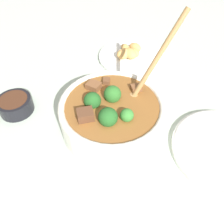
# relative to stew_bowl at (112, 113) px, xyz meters

# --- Properties ---
(ground_plane) EXTENTS (4.00, 4.00, 0.00)m
(ground_plane) POSITION_rel_stew_bowl_xyz_m (0.00, 0.00, -0.05)
(ground_plane) COLOR #ADBCAD
(stew_bowl) EXTENTS (0.25, 0.29, 0.27)m
(stew_bowl) POSITION_rel_stew_bowl_xyz_m (0.00, 0.00, 0.00)
(stew_bowl) COLOR white
(stew_bowl) RESTS_ON ground_plane
(condiment_bowl) EXTENTS (0.09, 0.09, 0.04)m
(condiment_bowl) POSITION_rel_stew_bowl_xyz_m (-0.27, -0.05, -0.03)
(condiment_bowl) COLOR black
(condiment_bowl) RESTS_ON ground_plane
(food_plate) EXTENTS (0.24, 0.24, 0.05)m
(food_plate) POSITION_rel_stew_bowl_xyz_m (-0.06, 0.32, -0.04)
(food_plate) COLOR white
(food_plate) RESTS_ON ground_plane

